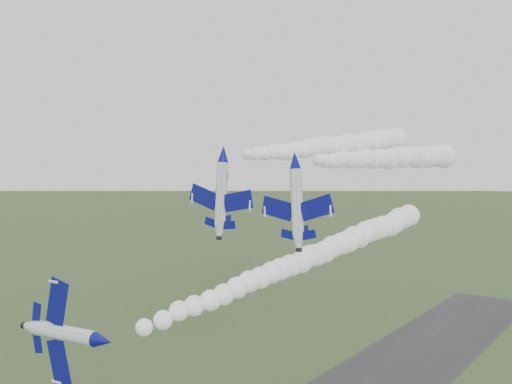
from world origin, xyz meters
TOP-DOWN VIEW (x-y plane):
  - jet_lead at (5.78, -9.96)m, footprint 3.35×12.77m
  - smoke_trail_jet_lead at (4.64, 32.70)m, footprint 10.38×78.52m
  - jet_pair_left at (-6.70, 22.74)m, footprint 11.84×14.28m
  - smoke_trail_jet_pair_left at (-8.30, 63.40)m, footprint 7.16×74.47m
  - jet_pair_right at (6.30, 22.23)m, footprint 11.37×13.70m
  - smoke_trail_jet_pair_right at (7.17, 55.02)m, footprint 6.08×58.31m

SIDE VIEW (x-z plane):
  - jet_lead at x=5.78m, z-range 23.78..34.32m
  - smoke_trail_jet_lead at x=4.64m, z-range 29.65..34.15m
  - jet_pair_right at x=6.30m, z-range 44.29..47.70m
  - smoke_trail_jet_pair_right at x=7.17m, z-range 44.15..48.96m
  - jet_pair_left at x=-6.70m, z-range 45.23..48.79m
  - smoke_trail_jet_pair_left at x=-8.30m, z-range 46.53..52.24m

